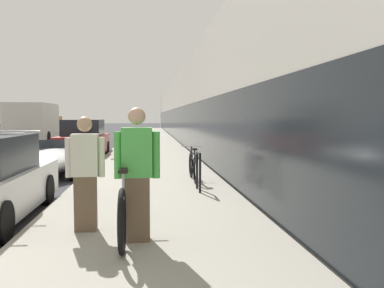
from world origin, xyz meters
The scene contains 10 objects.
sidewalk_slab centered at (5.38, 21.00, 0.08)m, with size 3.68×70.00×0.16m.
storefront_facade centered at (12.25, 29.00, 2.32)m, with size 10.01×70.00×4.66m.
tandem_bicycle centered at (5.03, 1.48, 0.57)m, with size 0.52×2.50×0.98m.
person_rider centered at (5.19, 1.17, 1.02)m, with size 0.59×0.23×1.72m.
person_bystander centered at (4.46, 1.74, 0.96)m, with size 0.55×0.21×1.61m.
bike_rack_hoop centered at (6.42, 4.81, 0.67)m, with size 0.05×0.60×0.84m.
cruiser_bike_nearest centered at (6.46, 6.31, 0.52)m, with size 0.52×1.73×0.85m.
vintage_roadster_curbside centered at (2.52, 8.85, 0.45)m, with size 1.77×4.27×1.04m.
parked_sedan_far centered at (2.54, 14.65, 0.73)m, with size 1.92×4.61×1.63m.
moving_truck centered at (-2.06, 24.60, 1.32)m, with size 2.49×6.18×2.60m.
Camera 1 is at (5.34, -4.32, 1.76)m, focal length 40.00 mm.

